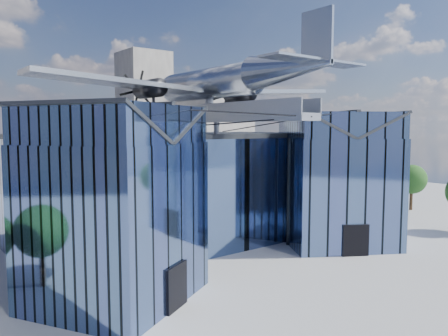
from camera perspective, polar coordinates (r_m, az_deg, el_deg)
ground_plane at (r=34.68m, az=2.06°, el=-12.18°), size 120.00×120.00×0.00m
museum at (r=38.05m, az=-3.52°, el=-2.07°), size 32.88×24.50×17.60m
bg_towers at (r=79.21m, az=-21.13°, el=4.66°), size 77.00×24.50×26.00m
tree_side_e at (r=59.90m, az=23.33°, el=-1.37°), size 4.11×4.11×5.76m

